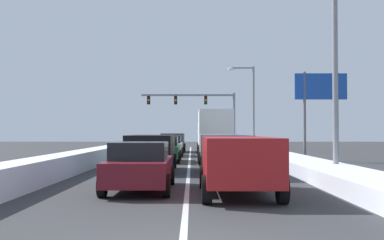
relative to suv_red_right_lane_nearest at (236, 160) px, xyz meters
name	(u,v)px	position (x,y,z in m)	size (l,w,h in m)	color
ground_plane	(187,165)	(-1.48, 12.16, -1.02)	(120.00, 120.00, 0.00)	#333335
lane_stripe_between_right_lane_and_center_lane	(188,160)	(-1.48, 16.77, -1.01)	(0.14, 50.73, 0.01)	silver
snow_bank_right_shoulder	(270,156)	(3.82, 16.77, -0.74)	(2.11, 50.73, 0.54)	silver
snow_bank_left_shoulder	(105,153)	(-6.78, 16.77, -0.58)	(1.23, 50.73, 0.87)	silver
suv_red_right_lane_nearest	(236,160)	(0.00, 0.00, 0.00)	(2.16, 4.90, 1.67)	maroon
suv_navy_right_lane_second	(224,151)	(0.10, 6.46, 0.00)	(2.16, 4.90, 1.67)	navy
suv_tan_right_lane_third	(215,146)	(0.10, 13.72, 0.00)	(2.16, 4.90, 1.67)	#937F60
box_truck_right_lane_fourth	(213,131)	(0.33, 21.58, 0.88)	(2.53, 7.20, 3.36)	silver
suv_gray_right_lane_fifth	(210,141)	(0.42, 29.21, 0.00)	(2.16, 4.90, 1.67)	slate
sedan_maroon_center_lane_nearest	(138,166)	(-2.94, 1.04, -0.25)	(2.00, 4.50, 1.51)	maroon
suv_black_center_lane_second	(150,149)	(-3.19, 8.17, 0.00)	(2.16, 4.90, 1.67)	black
sedan_green_center_lane_third	(162,149)	(-3.02, 14.87, -0.25)	(2.00, 4.50, 1.51)	#1E5633
sedan_silver_center_lane_fourth	(168,146)	(-2.99, 21.77, -0.25)	(2.00, 4.50, 1.51)	#B7BABF
suv_charcoal_center_lane_fifth	(171,141)	(-3.02, 28.70, 0.00)	(2.16, 4.90, 1.67)	#38383D
traffic_light_gantry	(199,106)	(-0.30, 39.82, 3.71)	(10.60, 0.47, 6.20)	slate
street_lamp_right_near	(324,51)	(4.06, 5.24, 4.06)	(2.66, 0.36, 8.53)	gray
street_lamp_right_mid	(248,100)	(4.37, 32.91, 3.92)	(2.66, 0.36, 8.25)	gray
roadside_sign_right	(319,96)	(6.57, 15.33, 3.00)	(3.20, 0.16, 5.50)	#59595B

